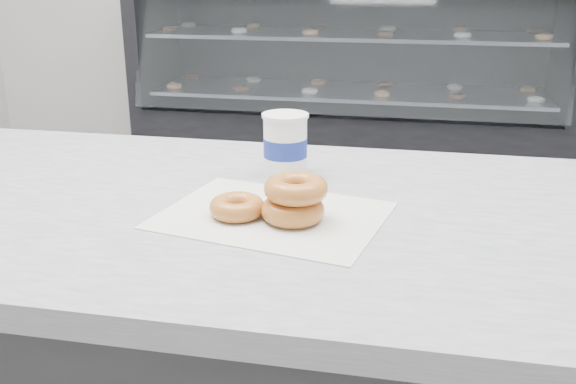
# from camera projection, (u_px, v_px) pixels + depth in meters

# --- Properties ---
(display_case) EXTENTS (2.40, 0.74, 1.25)m
(display_case) POSITION_uv_depth(u_px,v_px,m) (348.00, 106.00, 3.74)
(display_case) COLOR black
(display_case) RESTS_ON ground
(wax_paper) EXTENTS (0.38, 0.32, 0.00)m
(wax_paper) POSITION_uv_depth(u_px,v_px,m) (273.00, 215.00, 1.01)
(wax_paper) COLOR silver
(wax_paper) RESTS_ON counter
(donut_single) EXTENTS (0.10, 0.10, 0.03)m
(donut_single) POSITION_uv_depth(u_px,v_px,m) (237.00, 207.00, 1.00)
(donut_single) COLOR #CA8537
(donut_single) RESTS_ON wax_paper
(donut_stack) EXTENTS (0.14, 0.14, 0.07)m
(donut_stack) POSITION_uv_depth(u_px,v_px,m) (294.00, 199.00, 0.98)
(donut_stack) COLOR #CA8537
(donut_stack) RESTS_ON wax_paper
(coffee_cup) EXTENTS (0.10, 0.10, 0.12)m
(coffee_cup) POSITION_uv_depth(u_px,v_px,m) (285.00, 144.00, 1.19)
(coffee_cup) COLOR white
(coffee_cup) RESTS_ON counter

